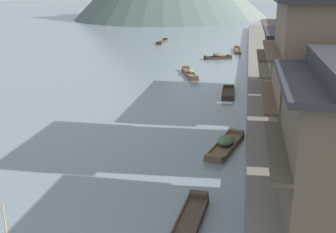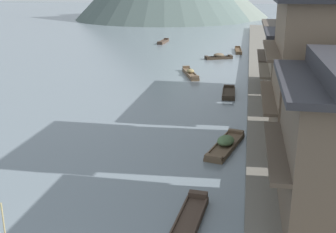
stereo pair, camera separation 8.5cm
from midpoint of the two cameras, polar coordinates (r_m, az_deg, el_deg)
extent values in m
cube|color=#423328|center=(17.25, 2.26, -15.03)|extent=(1.38, 5.46, 0.27)
cube|color=#423328|center=(19.28, 4.01, -10.42)|extent=(0.86, 0.43, 0.24)
cube|color=#423328|center=(17.24, 0.84, -14.35)|extent=(0.49, 4.89, 0.08)
cube|color=#423328|center=(17.08, 3.70, -14.72)|extent=(0.49, 4.89, 0.08)
cube|color=#33281E|center=(55.61, 6.67, 7.82)|extent=(3.64, 2.47, 0.23)
cube|color=#33281E|center=(56.18, 8.22, 8.08)|extent=(0.74, 1.03, 0.21)
cube|color=#33281E|center=(55.02, 5.10, 7.99)|extent=(0.74, 1.03, 0.21)
cube|color=#33281E|center=(56.05, 6.49, 8.06)|extent=(2.76, 1.35, 0.08)
cube|color=#33281E|center=(55.13, 6.86, 7.89)|extent=(2.76, 1.35, 0.08)
ellipsoid|color=brown|center=(55.55, 6.68, 8.20)|extent=(1.64, 1.46, 0.53)
cube|color=brown|center=(45.22, 2.89, 5.70)|extent=(2.55, 5.62, 0.28)
cube|color=brown|center=(47.74, 2.31, 6.67)|extent=(0.83, 0.58, 0.25)
cube|color=brown|center=(42.60, 3.55, 5.31)|extent=(0.83, 0.58, 0.25)
cube|color=brown|center=(45.11, 2.42, 5.91)|extent=(1.67, 4.91, 0.08)
cube|color=brown|center=(45.25, 3.37, 5.93)|extent=(1.67, 4.91, 0.08)
ellipsoid|color=olive|center=(45.15, 2.90, 6.13)|extent=(1.05, 1.24, 0.42)
cube|color=brown|center=(25.53, 7.65, -4.00)|extent=(2.19, 4.96, 0.22)
cube|color=brown|center=(27.51, 9.02, -2.00)|extent=(1.03, 0.58, 0.19)
cube|color=brown|center=(23.43, 6.07, -5.42)|extent=(1.03, 0.58, 0.19)
cube|color=brown|center=(25.61, 6.59, -3.53)|extent=(1.10, 4.24, 0.08)
cube|color=brown|center=(25.35, 8.74, -3.85)|extent=(1.10, 4.24, 0.08)
ellipsoid|color=#4C6B42|center=(25.39, 7.68, -3.21)|extent=(1.26, 1.55, 0.53)
cube|color=brown|center=(61.96, 9.27, 8.70)|extent=(1.19, 5.61, 0.23)
cube|color=brown|center=(64.53, 9.19, 9.25)|extent=(0.77, 0.41, 0.20)
cube|color=brown|center=(59.33, 9.37, 8.52)|extent=(0.77, 0.41, 0.20)
cube|color=brown|center=(61.92, 8.92, 8.86)|extent=(0.40, 5.06, 0.08)
cube|color=brown|center=(61.96, 9.63, 8.83)|extent=(0.40, 5.06, 0.08)
cube|color=#423328|center=(70.39, -0.82, 9.98)|extent=(1.09, 4.96, 0.26)
cube|color=#423328|center=(72.59, -0.39, 10.41)|extent=(0.83, 0.39, 0.23)
cube|color=#423328|center=(68.13, -1.28, 9.93)|extent=(0.83, 0.39, 0.23)
cube|color=#423328|center=(70.46, -1.15, 10.12)|extent=(0.25, 4.43, 0.08)
cube|color=#423328|center=(70.27, -0.49, 10.11)|extent=(0.25, 4.43, 0.08)
cube|color=#33281E|center=(37.68, 8.03, 3.09)|extent=(1.21, 4.12, 0.22)
cube|color=#33281E|center=(39.47, 8.09, 4.07)|extent=(0.99, 0.39, 0.20)
cube|color=#33281E|center=(35.79, 8.00, 2.67)|extent=(0.99, 0.39, 0.20)
cube|color=#33281E|center=(37.65, 7.28, 3.35)|extent=(0.19, 3.59, 0.08)
cube|color=#33281E|center=(37.65, 8.81, 3.28)|extent=(0.19, 3.59, 0.08)
cube|color=#4D4135|center=(16.77, 14.23, -4.26)|extent=(0.70, 6.28, 0.16)
cube|color=#75604C|center=(24.36, 19.64, 5.23)|extent=(4.59, 7.24, 7.80)
cube|color=brown|center=(24.36, 13.19, 2.65)|extent=(0.70, 7.24, 0.16)
cube|color=brown|center=(23.84, 13.62, 8.69)|extent=(0.70, 7.24, 0.16)
cube|color=#7F705B|center=(31.88, 17.37, 5.77)|extent=(4.52, 5.44, 5.20)
cube|color=brown|center=(31.66, 12.66, 6.07)|extent=(0.70, 5.44, 0.16)
cube|color=#2D2D33|center=(31.47, 17.82, 10.62)|extent=(5.42, 6.34, 0.24)
cube|color=#2D2D33|center=(31.42, 17.90, 11.47)|extent=(2.71, 6.34, 0.70)
cube|color=brown|center=(38.48, 16.98, 7.72)|extent=(5.46, 6.44, 5.20)
cube|color=#4D4135|center=(38.25, 12.36, 8.02)|extent=(0.70, 6.44, 0.16)
cube|color=#4C4238|center=(38.14, 17.35, 11.74)|extent=(6.36, 7.34, 0.24)
cube|color=#4C4238|center=(38.11, 17.42, 12.44)|extent=(3.27, 7.34, 0.70)
camera|label=1|loc=(0.04, -90.09, -0.03)|focal=45.36mm
camera|label=2|loc=(0.04, 89.91, 0.03)|focal=45.36mm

